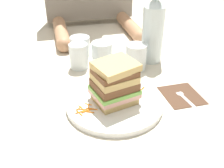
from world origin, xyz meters
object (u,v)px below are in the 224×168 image
Objects in this scene: knife at (51,119)px; empty_tumbler_0 at (79,56)px; empty_tumbler_1 at (102,52)px; fork at (186,98)px; sandwich at (115,83)px; main_plate at (115,104)px; napkin_dark at (181,95)px; empty_tumbler_2 at (80,46)px; water_bottle at (153,30)px; juice_glass at (136,58)px.

knife is 0.31m from empty_tumbler_0.
knife is 0.38m from empty_tumbler_1.
empty_tumbler_1 is (-0.19, 0.31, 0.03)m from fork.
empty_tumbler_0 reaches higher than fork.
empty_tumbler_0 is (-0.06, 0.26, -0.03)m from sandwich.
napkin_dark is at bearing 1.09° from main_plate.
empty_tumbler_2 is (-0.26, 0.38, 0.03)m from napkin_dark.
water_bottle reaches higher than empty_tumbler_2.
napkin_dark is at bearing 0.89° from sandwich.
juice_glass is at bearing -16.50° from empty_tumbler_0.
sandwich is at bearing 6.07° from knife.
sandwich is at bearing -179.11° from napkin_dark.
water_bottle is 0.30m from empty_tumbler_2.
fork is 1.81× the size of juice_glass.
empty_tumbler_0 is (-0.06, 0.26, 0.04)m from main_plate.
empty_tumbler_0 is (-0.20, 0.06, 0.00)m from juice_glass.
fork is at bearing -4.79° from main_plate.
napkin_dark is 0.35m from empty_tumbler_1.
fork reaches higher than napkin_dark.
napkin_dark is at bearing 3.28° from knife.
knife is at bearing -123.75° from empty_tumbler_1.
main_plate reaches higher than fork.
sandwich is 0.20m from knife.
empty_tumbler_0 reaches higher than main_plate.
sandwich is 0.30m from empty_tumbler_1.
empty_tumbler_1 reaches higher than fork.
empty_tumbler_2 is at bearing 123.11° from fork.
juice_glass is 0.25m from empty_tumbler_2.
empty_tumbler_0 is 1.14× the size of empty_tumbler_1.
juice_glass is 0.33× the size of water_bottle.
fork reaches higher than knife.
water_bottle is (-0.00, 0.25, 0.12)m from napkin_dark.
juice_glass is 1.18× the size of empty_tumbler_2.
juice_glass is (0.31, 0.23, 0.04)m from knife.
empty_tumbler_1 is 0.11m from empty_tumbler_2.
knife is 2.56× the size of empty_tumbler_2.
empty_tumbler_1 reaches higher than napkin_dark.
fork is 0.40m from empty_tumbler_0.
empty_tumbler_1 is at bearing 84.41° from main_plate.
knife is 0.72× the size of water_bottle.
empty_tumbler_0 is (-0.28, 0.28, 0.04)m from fork.
water_bottle is at bearing 90.76° from napkin_dark.
napkin_dark is (0.21, 0.00, -0.07)m from sandwich.
sandwich is at bearing -76.23° from empty_tumbler_0.
knife is 0.49m from water_bottle.
water_bottle is at bearing 50.56° from sandwich.
water_bottle is at bearing 32.58° from juice_glass.
fork is at bearing -69.65° from juice_glass.
napkin_dark is 0.22m from juice_glass.
water_bottle is at bearing -1.85° from empty_tumbler_0.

